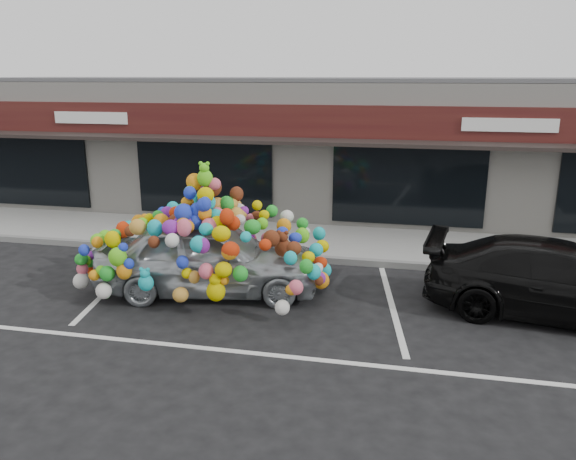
# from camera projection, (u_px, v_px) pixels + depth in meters

# --- Properties ---
(ground) EXTENTS (90.00, 90.00, 0.00)m
(ground) POSITION_uv_depth(u_px,v_px,m) (253.00, 298.00, 11.51)
(ground) COLOR black
(ground) RESTS_ON ground
(shop_building) EXTENTS (24.00, 7.20, 4.31)m
(shop_building) POSITION_uv_depth(u_px,v_px,m) (319.00, 144.00, 18.89)
(shop_building) COLOR silver
(shop_building) RESTS_ON ground
(sidewalk) EXTENTS (26.00, 3.00, 0.15)m
(sidewalk) POSITION_uv_depth(u_px,v_px,m) (292.00, 240.00, 15.26)
(sidewalk) COLOR gray
(sidewalk) RESTS_ON ground
(kerb) EXTENTS (26.00, 0.18, 0.16)m
(kerb) POSITION_uv_depth(u_px,v_px,m) (280.00, 257.00, 13.85)
(kerb) COLOR slate
(kerb) RESTS_ON ground
(parking_stripe_left) EXTENTS (0.73, 4.37, 0.01)m
(parking_stripe_left) POSITION_uv_depth(u_px,v_px,m) (115.00, 282.00, 12.34)
(parking_stripe_left) COLOR silver
(parking_stripe_left) RESTS_ON ground
(parking_stripe_mid) EXTENTS (0.73, 4.37, 0.01)m
(parking_stripe_mid) POSITION_uv_depth(u_px,v_px,m) (392.00, 305.00, 11.14)
(parking_stripe_mid) COLOR silver
(parking_stripe_mid) RESTS_ON ground
(lane_line) EXTENTS (14.00, 0.12, 0.01)m
(lane_line) POSITION_uv_depth(u_px,v_px,m) (336.00, 362.00, 8.95)
(lane_line) COLOR silver
(lane_line) RESTS_ON ground
(toy_car) EXTENTS (3.31, 5.17, 2.85)m
(toy_car) POSITION_uv_depth(u_px,v_px,m) (209.00, 248.00, 11.57)
(toy_car) COLOR #B8BCC4
(toy_car) RESTS_ON ground
(black_sedan) EXTENTS (2.71, 5.15, 1.42)m
(black_sedan) POSITION_uv_depth(u_px,v_px,m) (559.00, 281.00, 10.46)
(black_sedan) COLOR black
(black_sedan) RESTS_ON ground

